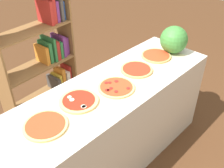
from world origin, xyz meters
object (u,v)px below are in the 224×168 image
pizza_mozzarella_1 (79,101)px  pizza_plain_4 (156,56)px  watermelon (174,40)px  pizza_pepperoni_2 (116,87)px  pizza_plain_0 (45,125)px  pizza_plain_3 (137,69)px  bookshelf (47,65)px

pizza_mozzarella_1 → pizza_plain_4: bearing=-0.1°
watermelon → pizza_pepperoni_2: bearing=-178.4°
pizza_plain_0 → pizza_mozzarella_1: size_ratio=1.01×
pizza_pepperoni_2 → pizza_plain_3: (0.34, 0.06, 0.00)m
pizza_plain_3 → bookshelf: (-0.39, 0.92, -0.17)m
pizza_plain_0 → pizza_plain_4: size_ratio=1.05×
pizza_pepperoni_2 → watermelon: (0.88, 0.02, 0.13)m
pizza_pepperoni_2 → watermelon: watermelon is taller
pizza_plain_0 → bookshelf: 1.14m
pizza_plain_0 → pizza_plain_4: 1.35m
pizza_plain_0 → pizza_plain_4: bearing=1.7°
pizza_plain_3 → bookshelf: 1.01m
watermelon → bookshelf: size_ratio=0.17×
pizza_plain_4 → bookshelf: bookshelf is taller
pizza_mozzarella_1 → pizza_plain_3: size_ratio=1.04×
pizza_plain_3 → pizza_plain_4: pizza_plain_4 is taller
pizza_plain_3 → watermelon: (0.54, -0.03, 0.13)m
pizza_plain_3 → pizza_plain_4: size_ratio=1.01×
pizza_pepperoni_2 → pizza_plain_4: size_ratio=1.05×
watermelon → bookshelf: bookshelf is taller
pizza_pepperoni_2 → pizza_plain_3: size_ratio=1.04×
pizza_mozzarella_1 → watermelon: size_ratio=1.11×
pizza_mozzarella_1 → pizza_plain_0: bearing=-172.8°
pizza_pepperoni_2 → bookshelf: size_ratio=0.19×
pizza_plain_0 → pizza_pepperoni_2: (0.67, -0.04, -0.00)m
pizza_plain_4 → pizza_pepperoni_2: bearing=-173.1°
pizza_plain_0 → watermelon: (1.55, -0.02, 0.13)m
pizza_plain_0 → pizza_plain_3: (1.01, 0.02, -0.00)m
pizza_plain_0 → pizza_plain_3: 1.01m
pizza_plain_0 → pizza_plain_3: size_ratio=1.05×
pizza_pepperoni_2 → pizza_plain_0: bearing=176.5°
pizza_pepperoni_2 → pizza_plain_3: pizza_pepperoni_2 is taller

